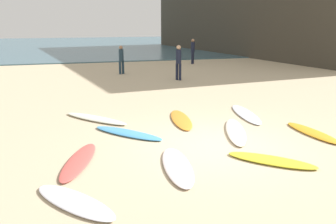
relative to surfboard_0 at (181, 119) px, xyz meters
The scene contains 15 objects.
ground_plane 2.48m from the surfboard_0, 86.58° to the right, with size 120.00×120.00×0.00m, color #C6B28E.
ocean_water 36.64m from the surfboard_0, 89.77° to the left, with size 120.00×40.00×0.08m, color #426675.
surfboard_0 is the anchor object (origin of this frame).
surfboard_1 3.86m from the surfboard_0, 76.90° to the right, with size 0.58×1.96×0.08m, color yellow.
surfboard_2 2.70m from the surfboard_0, 162.16° to the left, with size 0.51×2.53×0.09m, color silver.
surfboard_3 2.07m from the surfboard_0, 153.60° to the right, with size 0.53×2.27×0.08m, color #4AA3E2.
surfboard_4 5.60m from the surfboard_0, 127.30° to the right, with size 0.56×1.95×0.07m, color white.
surfboard_5 2.28m from the surfboard_0, ahead, with size 0.55×2.57×0.07m, color white.
surfboard_6 4.15m from the surfboard_0, 141.29° to the right, with size 0.51×2.25×0.07m, color #D5564E.
surfboard_7 3.68m from the surfboard_0, 109.47° to the right, with size 0.59×2.20×0.08m, color silver.
surfboard_8 3.85m from the surfboard_0, 36.80° to the right, with size 0.53×2.08×0.08m, color gold.
surfboard_10 1.93m from the surfboard_0, 55.98° to the right, with size 0.51×2.56×0.09m, color #F1E3CE.
beachgoer_near 10.52m from the surfboard_0, 91.17° to the left, with size 0.36×0.36×1.65m.
beachgoer_mid 7.90m from the surfboard_0, 72.77° to the left, with size 0.39×0.39×1.82m.
beachgoer_far 15.13m from the surfboard_0, 68.60° to the left, with size 0.39×0.39×1.78m.
Camera 1 is at (-3.53, -7.70, 3.05)m, focal length 37.90 mm.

